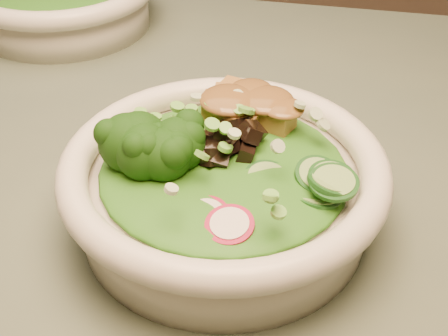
# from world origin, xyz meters

# --- Properties ---
(dining_table) EXTENTS (1.20, 0.80, 0.75)m
(dining_table) POSITION_xyz_m (0.00, 0.00, 0.64)
(dining_table) COLOR black
(dining_table) RESTS_ON ground
(salad_bowl) EXTENTS (0.27, 0.27, 0.07)m
(salad_bowl) POSITION_xyz_m (-0.12, -0.09, 0.79)
(salad_bowl) COLOR silver
(salad_bowl) RESTS_ON dining_table
(lettuce_bed) EXTENTS (0.21, 0.21, 0.02)m
(lettuce_bed) POSITION_xyz_m (-0.12, -0.09, 0.81)
(lettuce_bed) COLOR #1C5912
(lettuce_bed) RESTS_ON salad_bowl
(broccoli_florets) EXTENTS (0.10, 0.09, 0.04)m
(broccoli_florets) POSITION_xyz_m (-0.18, -0.09, 0.83)
(broccoli_florets) COLOR black
(broccoli_florets) RESTS_ON salad_bowl
(radish_slices) EXTENTS (0.12, 0.07, 0.02)m
(radish_slices) POSITION_xyz_m (-0.12, -0.16, 0.81)
(radish_slices) COLOR #A00C32
(radish_slices) RESTS_ON salad_bowl
(cucumber_slices) EXTENTS (0.09, 0.09, 0.04)m
(cucumber_slices) POSITION_xyz_m (-0.05, -0.10, 0.82)
(cucumber_slices) COLOR #97CC71
(cucumber_slices) RESTS_ON salad_bowl
(mushroom_heap) EXTENTS (0.09, 0.09, 0.04)m
(mushroom_heap) POSITION_xyz_m (-0.12, -0.08, 0.82)
(mushroom_heap) COLOR black
(mushroom_heap) RESTS_ON salad_bowl
(tofu_cubes) EXTENTS (0.10, 0.08, 0.04)m
(tofu_cubes) POSITION_xyz_m (-0.11, -0.03, 0.82)
(tofu_cubes) COLOR #A77537
(tofu_cubes) RESTS_ON salad_bowl
(peanut_sauce) EXTENTS (0.07, 0.06, 0.02)m
(peanut_sauce) POSITION_xyz_m (-0.11, -0.03, 0.84)
(peanut_sauce) COLOR brown
(peanut_sauce) RESTS_ON tofu_cubes
(scallion_garnish) EXTENTS (0.19, 0.19, 0.02)m
(scallion_garnish) POSITION_xyz_m (-0.12, -0.09, 0.83)
(scallion_garnish) COLOR #67B540
(scallion_garnish) RESTS_ON salad_bowl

